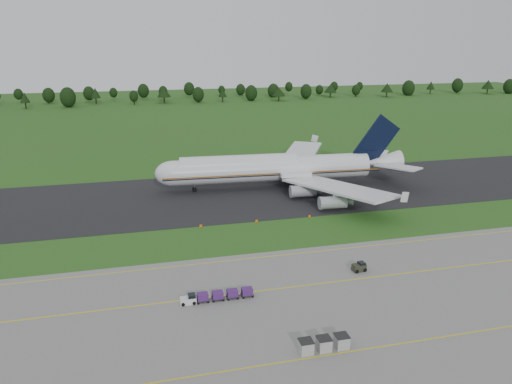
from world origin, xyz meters
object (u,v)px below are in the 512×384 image
object	(u,v)px
utility_cart	(359,268)
uld_row	(324,344)
edge_markers	(257,221)
aircraft	(277,168)
baggage_train	(216,296)

from	to	relation	value
utility_cart	uld_row	xyz separation A→B (m)	(-14.04, -19.56, 0.28)
utility_cart	edge_markers	world-z (taller)	utility_cart
utility_cart	edge_markers	size ratio (longest dim) A/B	0.10
edge_markers	uld_row	bearing A→B (deg)	-93.57
uld_row	edge_markers	size ratio (longest dim) A/B	0.27
aircraft	baggage_train	xyz separation A→B (m)	(-25.55, -54.84, -4.55)
aircraft	uld_row	size ratio (longest dim) A/B	10.12
utility_cart	aircraft	bearing A→B (deg)	89.55
utility_cart	uld_row	bearing A→B (deg)	-125.67
baggage_train	uld_row	xyz separation A→B (m)	(11.10, -15.72, 0.16)
utility_cart	uld_row	size ratio (longest dim) A/B	0.36
baggage_train	uld_row	world-z (taller)	uld_row
baggage_train	utility_cart	world-z (taller)	baggage_train
utility_cart	edge_markers	xyz separation A→B (m)	(-11.15, 26.80, -0.38)
edge_markers	utility_cart	bearing A→B (deg)	-67.41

